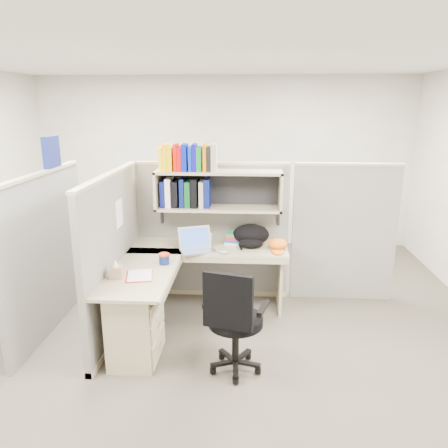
# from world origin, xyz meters

# --- Properties ---
(ground) EXTENTS (6.00, 6.00, 0.00)m
(ground) POSITION_xyz_m (0.00, 0.00, 0.00)
(ground) COLOR #3C372E
(ground) RESTS_ON ground
(room_shell) EXTENTS (6.00, 6.00, 6.00)m
(room_shell) POSITION_xyz_m (0.00, 0.00, 1.62)
(room_shell) COLOR #AAA699
(room_shell) RESTS_ON ground
(cubicle) EXTENTS (3.79, 1.84, 1.95)m
(cubicle) POSITION_xyz_m (-0.37, 0.45, 0.91)
(cubicle) COLOR slate
(cubicle) RESTS_ON ground
(desk) EXTENTS (1.74, 1.75, 0.73)m
(desk) POSITION_xyz_m (-0.41, -0.29, 0.44)
(desk) COLOR #9B916E
(desk) RESTS_ON ground
(laptop) EXTENTS (0.46, 0.46, 0.26)m
(laptop) POSITION_xyz_m (-0.11, 0.37, 0.86)
(laptop) COLOR #B0AFB4
(laptop) RESTS_ON desk
(backpack) EXTENTS (0.44, 0.36, 0.24)m
(backpack) POSITION_xyz_m (0.47, 0.60, 0.85)
(backpack) COLOR black
(backpack) RESTS_ON desk
(orange_cap) EXTENTS (0.21, 0.25, 0.12)m
(orange_cap) POSITION_xyz_m (0.76, 0.51, 0.79)
(orange_cap) COLOR orange
(orange_cap) RESTS_ON desk
(snack_canister) EXTENTS (0.11, 0.11, 0.11)m
(snack_canister) POSITION_xyz_m (-0.39, -0.02, 0.79)
(snack_canister) COLOR navy
(snack_canister) RESTS_ON desk
(tissue_box) EXTENTS (0.12, 0.12, 0.17)m
(tissue_box) POSITION_xyz_m (-0.76, -0.40, 0.82)
(tissue_box) COLOR #A87F5F
(tissue_box) RESTS_ON desk
(mouse) EXTENTS (0.11, 0.08, 0.04)m
(mouse) POSITION_xyz_m (0.18, 0.32, 0.75)
(mouse) COLOR #839CBA
(mouse) RESTS_ON desk
(paper_cup) EXTENTS (0.07, 0.07, 0.10)m
(paper_cup) POSITION_xyz_m (-0.02, 0.75, 0.78)
(paper_cup) COLOR silver
(paper_cup) RESTS_ON desk
(book_stack) EXTENTS (0.22, 0.27, 0.12)m
(book_stack) POSITION_xyz_m (0.28, 0.72, 0.79)
(book_stack) COLOR gray
(book_stack) RESTS_ON desk
(loose_paper) EXTENTS (0.28, 0.33, 0.00)m
(loose_paper) POSITION_xyz_m (-0.56, -0.33, 0.73)
(loose_paper) COLOR white
(loose_paper) RESTS_ON desk
(task_chair) EXTENTS (0.56, 0.52, 0.99)m
(task_chair) POSITION_xyz_m (0.33, -0.73, 0.35)
(task_chair) COLOR black
(task_chair) RESTS_ON ground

